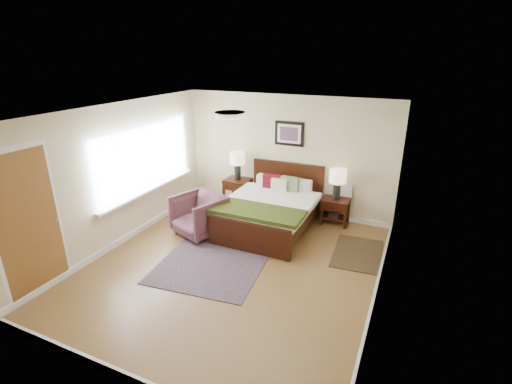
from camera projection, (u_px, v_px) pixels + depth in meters
floor at (233, 265)px, 6.09m from camera, size 5.00×5.00×0.00m
back_wall at (287, 155)px, 7.78m from camera, size 4.50×0.04×2.50m
front_wall at (109, 282)px, 3.52m from camera, size 4.50×0.04×2.50m
left_wall at (118, 176)px, 6.51m from camera, size 0.04×5.00×2.50m
right_wall at (386, 221)px, 4.78m from camera, size 0.04×5.00×2.50m
ceiling at (230, 112)px, 5.20m from camera, size 4.50×5.00×0.02m
window at (146, 159)px, 7.04m from camera, size 0.11×2.72×1.32m
door at (28, 225)px, 5.07m from camera, size 0.06×1.00×2.18m
ceil_fixture at (230, 115)px, 5.21m from camera, size 0.44×0.44×0.08m
bed at (271, 205)px, 7.17m from camera, size 1.68×2.03×1.09m
wall_art at (289, 134)px, 7.57m from camera, size 0.62×0.05×0.50m
nightstand_left at (237, 185)px, 8.23m from camera, size 0.54×0.49×0.65m
nightstand_right at (335, 208)px, 7.46m from camera, size 0.54×0.40×0.53m
lamp_left at (237, 161)px, 8.05m from camera, size 0.33×0.33×0.61m
lamp_right at (338, 179)px, 7.25m from camera, size 0.33×0.33×0.61m
armchair at (199, 215)px, 7.02m from camera, size 1.08×1.09×0.78m
rug_persian at (219, 254)px, 6.42m from camera, size 1.93×2.54×0.01m
rug_navy at (358, 253)px, 6.45m from camera, size 0.88×1.26×0.01m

